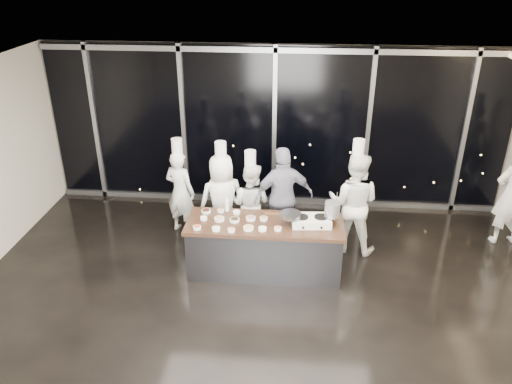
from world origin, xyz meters
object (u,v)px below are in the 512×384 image
Objects in this scene: stock_pot at (332,209)px; chef_far_left at (180,191)px; demo_counter at (265,247)px; frying_pan at (290,215)px; guest at (283,197)px; chef_center at (250,203)px; chef_right at (353,202)px; stove at (311,221)px; chef_left at (222,200)px.

chef_far_left is (-2.65, 1.14, -0.34)m from stock_pot.
frying_pan is at bearing -2.28° from demo_counter.
guest is (-0.14, 0.91, -0.16)m from frying_pan.
chef_center is (-0.32, 0.91, 0.31)m from demo_counter.
chef_far_left is at bearing 3.90° from chef_center.
chef_right is at bearing 158.54° from guest.
frying_pan is 0.32× the size of chef_far_left.
chef_center is at bearing 109.14° from demo_counter.
chef_center is 0.86× the size of chef_right.
chef_right is at bearing 43.07° from stove.
chef_right is (0.41, 0.77, -0.25)m from stock_pot.
stock_pot is (0.31, 0.04, 0.19)m from stove.
chef_center is 1.76m from chef_right.
stock_pot reaches higher than frying_pan.
chef_far_left is at bearing -47.06° from chef_left.
guest is at bearing 112.91° from stove.
guest is (1.05, 0.06, 0.06)m from chef_left.
guest reaches higher than chef_center.
chef_left is at bearing 146.50° from stove.
chef_left is at bearing 25.36° from chef_center.
chef_left is (-0.80, 0.83, 0.40)m from demo_counter.
demo_counter is 1.42× the size of chef_center.
chef_far_left is 1.90m from guest.
stock_pot is (0.64, 0.07, 0.09)m from frying_pan.
chef_far_left is 1.04× the size of chef_center.
stock_pot is at bearing 76.96° from chef_right.
chef_far_left is 0.89× the size of chef_right.
stove is 2.72× the size of stock_pot.
stove is at bearing 100.04° from guest.
frying_pan is 1.48m from chef_left.
chef_right is (3.06, -0.37, 0.09)m from chef_far_left.
stove is 0.34m from frying_pan.
demo_counter is 4.22× the size of frying_pan.
demo_counter is 0.88m from stove.
chef_right is at bearing 29.67° from demo_counter.
guest reaches higher than demo_counter.
demo_counter is at bearing 56.41° from guest.
stove reaches higher than demo_counter.
stock_pot is 0.13× the size of chef_far_left.
stove is 0.31× the size of chef_right.
stove is 0.36× the size of chef_center.
chef_center is (1.31, -0.28, -0.05)m from chef_far_left.
chef_center is 0.58m from guest.
demo_counter is at bearing 175.90° from stove.
guest reaches higher than stock_pot.
guest is at bearing 159.69° from chef_left.
frying_pan is 1.35m from chef_right.
chef_center is at bearing 165.90° from chef_left.
stock_pot reaches higher than demo_counter.
stock_pot is at bearing 114.99° from guest.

